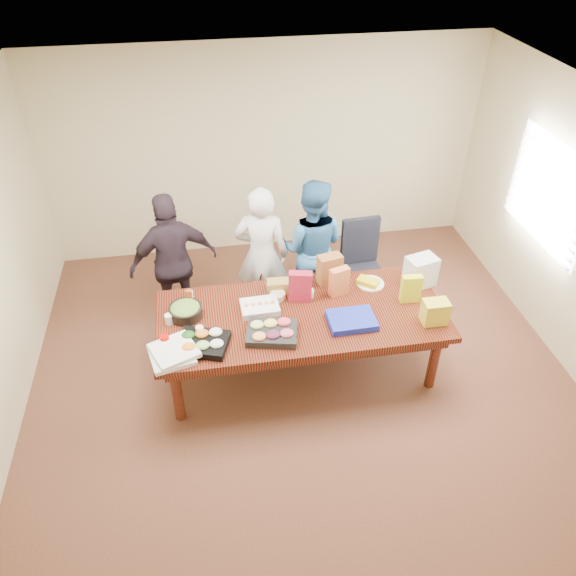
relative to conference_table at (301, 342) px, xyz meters
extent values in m
cube|color=#47301E|center=(0.00, 0.00, -0.39)|extent=(5.50, 5.00, 0.02)
cube|color=white|center=(0.00, 0.00, 2.33)|extent=(5.50, 5.00, 0.02)
cube|color=beige|center=(0.00, 2.50, 0.98)|extent=(5.50, 0.04, 2.70)
cube|color=beige|center=(0.00, -2.50, 0.98)|extent=(5.50, 0.04, 2.70)
cube|color=white|center=(2.72, 0.60, 1.12)|extent=(0.03, 1.40, 1.10)
cube|color=beige|center=(2.68, 0.60, 1.12)|extent=(0.04, 1.36, 1.00)
cube|color=#4C1C0F|center=(0.00, 0.00, 0.00)|extent=(2.80, 1.20, 0.75)
cube|color=black|center=(0.89, 0.90, 0.15)|extent=(0.56, 0.56, 1.05)
imported|color=silver|center=(-0.26, 0.99, 0.44)|extent=(0.67, 0.52, 1.63)
imported|color=teal|center=(0.31, 1.05, 0.44)|extent=(0.94, 0.83, 1.63)
imported|color=#281D26|center=(-1.21, 0.99, 0.44)|extent=(1.03, 0.63, 1.63)
cube|color=black|center=(-0.96, -0.30, 0.41)|extent=(0.54, 0.48, 0.07)
cube|color=black|center=(-0.33, -0.27, 0.41)|extent=(0.53, 0.45, 0.07)
cube|color=white|center=(-0.39, 0.13, 0.41)|extent=(0.37, 0.29, 0.06)
cylinder|color=black|center=(-1.11, 0.15, 0.43)|extent=(0.37, 0.37, 0.11)
cube|color=#1929B1|center=(0.45, -0.22, 0.41)|extent=(0.45, 0.34, 0.07)
cube|color=#AC1C36|center=(0.03, 0.21, 0.54)|extent=(0.24, 0.14, 0.33)
cube|color=#D1E21D|center=(1.11, 0.02, 0.52)|extent=(0.20, 0.09, 0.30)
cube|color=#D66C38|center=(0.43, 0.25, 0.53)|extent=(0.21, 0.14, 0.31)
cylinder|color=white|center=(0.07, 0.30, 0.44)|extent=(0.09, 0.09, 0.13)
cylinder|color=gold|center=(0.11, 0.40, 0.47)|extent=(0.07, 0.07, 0.18)
cylinder|color=brown|center=(-1.06, 0.30, 0.47)|extent=(0.07, 0.07, 0.19)
cylinder|color=#EEE1CA|center=(-1.05, 0.31, 0.46)|extent=(0.07, 0.07, 0.17)
cube|color=yellow|center=(0.77, 0.34, 0.41)|extent=(0.25, 0.23, 0.07)
cube|color=olive|center=(-0.12, 0.40, 0.44)|extent=(0.32, 0.15, 0.13)
cube|color=brown|center=(0.38, 0.47, 0.54)|extent=(0.27, 0.19, 0.32)
cylinder|color=#BF0200|center=(-1.30, -0.24, 0.43)|extent=(0.10, 0.10, 0.11)
cylinder|color=silver|center=(-0.98, -0.16, 0.43)|extent=(0.09, 0.09, 0.10)
cylinder|color=white|center=(-1.27, 0.07, 0.43)|extent=(0.09, 0.09, 0.10)
cube|color=white|center=(-1.24, -0.40, 0.40)|extent=(0.45, 0.45, 0.04)
cube|color=white|center=(-1.22, -0.39, 0.44)|extent=(0.48, 0.48, 0.04)
cylinder|color=white|center=(0.80, 0.35, 0.38)|extent=(0.32, 0.32, 0.02)
cylinder|color=white|center=(0.45, 0.51, 0.38)|extent=(0.30, 0.30, 0.02)
cylinder|color=white|center=(0.10, 0.27, 0.41)|extent=(0.18, 0.18, 0.06)
cylinder|color=beige|center=(-0.19, 0.28, 0.41)|extent=(0.17, 0.17, 0.06)
cube|color=white|center=(1.30, 0.27, 0.54)|extent=(0.34, 0.28, 0.32)
cube|color=yellow|center=(1.22, -0.33, 0.49)|extent=(0.24, 0.17, 0.24)
camera|label=1|loc=(-0.83, -4.09, 3.86)|focal=34.81mm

